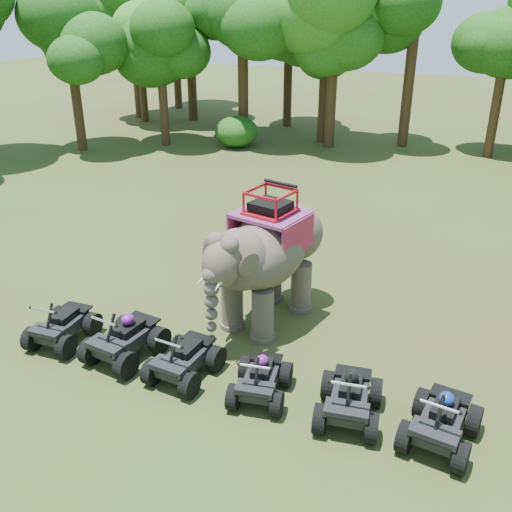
% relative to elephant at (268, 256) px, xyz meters
% --- Properties ---
extents(ground, '(110.00, 110.00, 0.00)m').
position_rel_elephant_xyz_m(ground, '(-0.23, -1.45, -1.83)').
color(ground, '#47381E').
rests_on(ground, ground).
extents(elephant, '(2.78, 4.67, 3.66)m').
position_rel_elephant_xyz_m(elephant, '(0.00, 0.00, 0.00)').
color(elephant, brown).
rests_on(elephant, ground).
extents(atv_0, '(1.33, 1.75, 1.25)m').
position_rel_elephant_xyz_m(atv_0, '(-4.24, -3.13, -1.21)').
color(atv_0, black).
rests_on(atv_0, ground).
extents(atv_1, '(1.54, 1.98, 1.36)m').
position_rel_elephant_xyz_m(atv_1, '(-2.41, -3.06, -1.15)').
color(atv_1, black).
rests_on(atv_1, ground).
extents(atv_2, '(1.35, 1.78, 1.26)m').
position_rel_elephant_xyz_m(atv_2, '(-0.73, -3.15, -1.20)').
color(atv_2, black).
rests_on(atv_2, ground).
extents(atv_3, '(1.41, 1.76, 1.18)m').
position_rel_elephant_xyz_m(atv_3, '(1.13, -3.12, -1.24)').
color(atv_3, black).
rests_on(atv_3, ground).
extents(atv_4, '(1.51, 1.91, 1.28)m').
position_rel_elephant_xyz_m(atv_4, '(3.06, -3.02, -1.19)').
color(atv_4, black).
rests_on(atv_4, ground).
extents(atv_5, '(1.49, 1.91, 1.31)m').
position_rel_elephant_xyz_m(atv_5, '(4.87, -2.99, -1.18)').
color(atv_5, black).
rests_on(atv_5, ground).
extents(tree_0, '(6.60, 6.60, 9.42)m').
position_rel_elephant_xyz_m(tree_0, '(-0.23, 20.72, 2.88)').
color(tree_0, '#195114').
rests_on(tree_0, ground).
extents(tree_1, '(4.58, 4.58, 6.55)m').
position_rel_elephant_xyz_m(tree_1, '(4.42, 20.16, 1.44)').
color(tree_1, '#195114').
rests_on(tree_1, ground).
extents(tree_23, '(5.13, 5.13, 7.33)m').
position_rel_elephant_xyz_m(tree_23, '(-16.39, 12.58, 1.83)').
color(tree_23, '#195114').
rests_on(tree_23, ground).
extents(tree_24, '(4.66, 4.66, 6.66)m').
position_rel_elephant_xyz_m(tree_24, '(-12.80, 15.53, 1.50)').
color(tree_24, '#195114').
rests_on(tree_24, ground).
extents(tree_25, '(6.74, 6.74, 9.63)m').
position_rel_elephant_xyz_m(tree_25, '(-9.03, 18.08, 2.98)').
color(tree_25, '#195114').
rests_on(tree_25, ground).
extents(tree_26, '(5.18, 5.18, 7.40)m').
position_rel_elephant_xyz_m(tree_26, '(-4.80, 19.83, 1.87)').
color(tree_26, '#195114').
rests_on(tree_26, ground).
extents(tree_28, '(6.89, 6.89, 9.84)m').
position_rel_elephant_xyz_m(tree_28, '(-4.05, 18.83, 3.09)').
color(tree_28, '#195114').
rests_on(tree_28, ground).
extents(tree_32, '(4.92, 4.92, 7.03)m').
position_rel_elephant_xyz_m(tree_32, '(-17.58, 20.58, 1.68)').
color(tree_32, '#195114').
rests_on(tree_32, ground).
extents(tree_36, '(6.35, 6.35, 9.07)m').
position_rel_elephant_xyz_m(tree_36, '(-18.69, 21.61, 2.70)').
color(tree_36, '#195114').
rests_on(tree_36, ground).
extents(tree_37, '(7.17, 7.17, 10.25)m').
position_rel_elephant_xyz_m(tree_37, '(-14.81, 22.34, 3.29)').
color(tree_37, '#195114').
rests_on(tree_37, ground).
extents(tree_38, '(6.10, 6.10, 8.72)m').
position_rel_elephant_xyz_m(tree_38, '(-18.00, 25.76, 2.53)').
color(tree_38, '#195114').
rests_on(tree_38, ground).
extents(tree_39, '(5.70, 5.70, 8.14)m').
position_rel_elephant_xyz_m(tree_39, '(-8.20, 23.11, 2.24)').
color(tree_39, '#195114').
rests_on(tree_39, ground).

